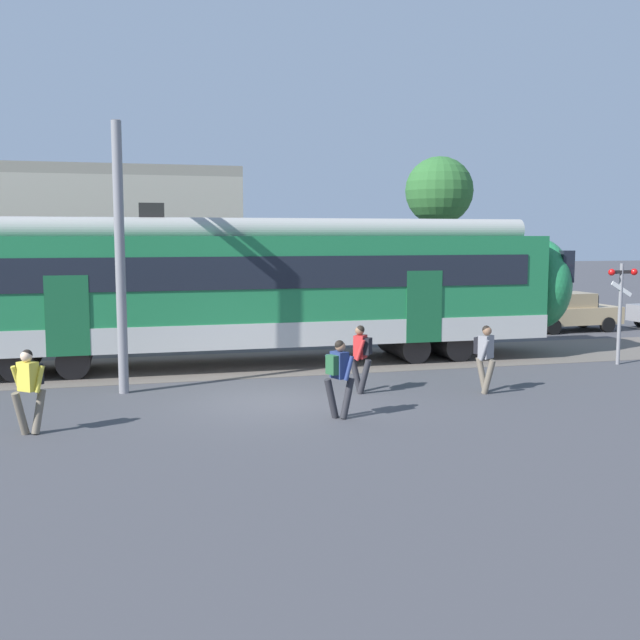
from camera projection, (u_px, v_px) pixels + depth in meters
name	position (u px, v px, depth m)	size (l,w,h in m)	color
ground_plane	(273.00, 402.00, 17.28)	(160.00, 160.00, 0.00)	#424247
pedestrian_yellow	(29.00, 384.00, 14.35)	(0.67, 0.51, 1.67)	#6B6051
pedestrian_navy	(339.00, 372.00, 15.58)	(0.71, 0.53, 1.67)	#28282D
pedestrian_red	(361.00, 353.00, 18.12)	(0.53, 0.67, 1.67)	#28282D
pedestrian_grey	(485.00, 353.00, 18.12)	(0.50, 0.71, 1.67)	#6B6051
parked_car_tan	(569.00, 312.00, 29.90)	(4.07, 1.89, 1.54)	tan
catenary_gantry	(119.00, 218.00, 20.82)	(0.24, 6.64, 6.53)	gray
crossing_signal	(621.00, 297.00, 22.03)	(0.96, 0.22, 3.00)	gray
street_tree_right	(439.00, 192.00, 35.12)	(3.20, 3.20, 7.49)	brown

